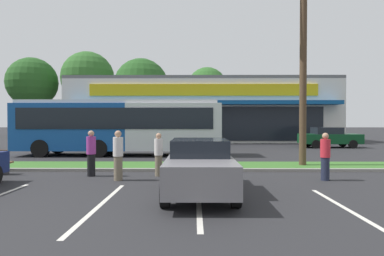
% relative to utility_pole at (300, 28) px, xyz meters
% --- Properties ---
extents(grass_median, '(56.00, 2.20, 0.12)m').
position_rel_utility_pole_xyz_m(grass_median, '(-6.45, 0.07, -5.97)').
color(grass_median, '#386B28').
rests_on(grass_median, ground_plane).
extents(curb_lip, '(56.00, 0.24, 0.12)m').
position_rel_utility_pole_xyz_m(curb_lip, '(-6.45, -1.15, -5.97)').
color(curb_lip, gray).
rests_on(curb_lip, ground_plane).
extents(parking_stripe_1, '(0.12, 4.80, 0.01)m').
position_rel_utility_pole_xyz_m(parking_stripe_1, '(-6.84, -6.47, -6.03)').
color(parking_stripe_1, silver).
rests_on(parking_stripe_1, ground_plane).
extents(parking_stripe_2, '(0.12, 4.80, 0.01)m').
position_rel_utility_pole_xyz_m(parking_stripe_2, '(-4.48, -6.13, -6.03)').
color(parking_stripe_2, silver).
rests_on(parking_stripe_2, ground_plane).
extents(parking_stripe_3, '(0.12, 4.80, 0.01)m').
position_rel_utility_pole_xyz_m(parking_stripe_3, '(-1.11, -7.14, -6.03)').
color(parking_stripe_3, silver).
rests_on(parking_stripe_3, ground_plane).
extents(storefront_building, '(26.32, 14.37, 6.33)m').
position_rel_utility_pole_xyz_m(storefront_building, '(-3.74, 22.58, -2.86)').
color(storefront_building, silver).
rests_on(storefront_building, ground_plane).
extents(tree_far_left, '(7.14, 7.14, 11.26)m').
position_rel_utility_pole_xyz_m(tree_far_left, '(-28.00, 33.12, 1.64)').
color(tree_far_left, '#473323').
rests_on(tree_far_left, ground_plane).
extents(tree_left, '(7.52, 7.52, 12.07)m').
position_rel_utility_pole_xyz_m(tree_left, '(-19.92, 32.99, 2.26)').
color(tree_left, '#473323').
rests_on(tree_left, ground_plane).
extents(tree_mid_left, '(7.20, 7.20, 10.42)m').
position_rel_utility_pole_xyz_m(tree_mid_left, '(-11.68, 29.55, 0.78)').
color(tree_mid_left, '#473323').
rests_on(tree_mid_left, ground_plane).
extents(tree_mid, '(5.66, 5.66, 9.80)m').
position_rel_utility_pole_xyz_m(tree_mid, '(-2.76, 32.89, 0.92)').
color(tree_mid, '#473323').
rests_on(tree_mid, ground_plane).
extents(utility_pole, '(3.03, 2.40, 11.35)m').
position_rel_utility_pole_xyz_m(utility_pole, '(0.00, 0.00, 0.00)').
color(utility_pole, '#4C3826').
rests_on(utility_pole, ground_plane).
extents(city_bus, '(12.01, 2.72, 3.25)m').
position_rel_utility_pole_xyz_m(city_bus, '(-9.02, 5.16, -4.27)').
color(city_bus, '#144793').
rests_on(city_bus, ground_plane).
extents(car_0, '(1.86, 4.47, 1.50)m').
position_rel_utility_pole_xyz_m(car_0, '(-4.44, -5.27, -5.25)').
color(car_0, slate).
rests_on(car_0, ground_plane).
extents(car_1, '(4.47, 1.94, 1.57)m').
position_rel_utility_pole_xyz_m(car_1, '(5.86, 11.23, -5.23)').
color(car_1, '#0C3F1E').
rests_on(car_1, ground_plane).
extents(pedestrian_near_bench, '(0.34, 0.34, 1.70)m').
position_rel_utility_pole_xyz_m(pedestrian_near_bench, '(-7.18, -3.17, -5.18)').
color(pedestrian_near_bench, '#726651').
rests_on(pedestrian_near_bench, ground_plane).
extents(pedestrian_by_pole, '(0.33, 0.33, 1.62)m').
position_rel_utility_pole_xyz_m(pedestrian_by_pole, '(-0.13, -3.12, -5.22)').
color(pedestrian_by_pole, '#1E2338').
rests_on(pedestrian_by_pole, ground_plane).
extents(pedestrian_mid, '(0.34, 0.34, 1.67)m').
position_rel_utility_pole_xyz_m(pedestrian_mid, '(-8.37, -2.31, -5.19)').
color(pedestrian_mid, black).
rests_on(pedestrian_mid, ground_plane).
extents(pedestrian_far, '(0.32, 0.32, 1.58)m').
position_rel_utility_pole_xyz_m(pedestrian_far, '(-5.90, -2.26, -5.24)').
color(pedestrian_far, '#726651').
rests_on(pedestrian_far, ground_plane).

